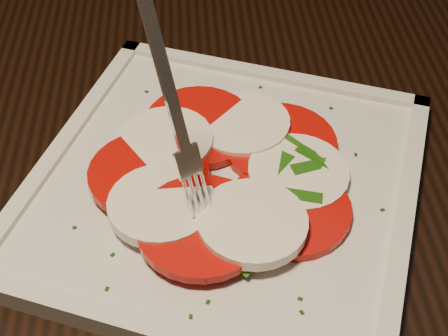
# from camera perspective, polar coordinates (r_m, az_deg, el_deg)

# --- Properties ---
(table) EXTENTS (1.20, 0.80, 0.75)m
(table) POSITION_cam_1_polar(r_m,az_deg,el_deg) (0.64, 3.36, -5.93)
(table) COLOR black
(table) RESTS_ON ground
(plate) EXTENTS (0.41, 0.41, 0.01)m
(plate) POSITION_cam_1_polar(r_m,az_deg,el_deg) (0.54, -0.00, -1.66)
(plate) COLOR silver
(plate) RESTS_ON table
(caprese_salad) EXTENTS (0.25, 0.26, 0.02)m
(caprese_salad) POSITION_cam_1_polar(r_m,az_deg,el_deg) (0.53, 0.02, -0.39)
(caprese_salad) COLOR #C10604
(caprese_salad) RESTS_ON plate
(fork) EXTENTS (0.06, 0.06, 0.18)m
(fork) POSITION_cam_1_polar(r_m,az_deg,el_deg) (0.44, -5.32, 6.30)
(fork) COLOR white
(fork) RESTS_ON caprese_salad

